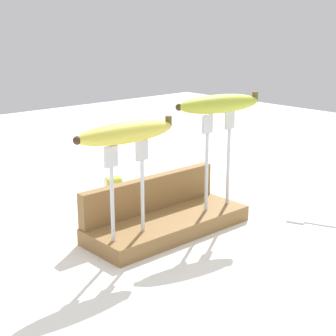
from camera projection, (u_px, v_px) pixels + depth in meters
name	position (u px, v px, depth m)	size (l,w,h in m)	color
ground_plane	(168.00, 232.00, 1.05)	(3.00, 3.00, 0.00)	silver
wooden_board	(168.00, 224.00, 1.05)	(0.34, 0.13, 0.03)	olive
board_backstop	(150.00, 194.00, 1.07)	(0.33, 0.02, 0.07)	olive
fork_stand_left	(127.00, 181.00, 0.92)	(0.09, 0.01, 0.17)	silver
fork_stand_right	(218.00, 152.00, 1.07)	(0.09, 0.01, 0.20)	silver
banana_raised_left	(126.00, 133.00, 0.90)	(0.20, 0.05, 0.04)	#DBD147
banana_raised_right	(219.00, 104.00, 1.04)	(0.19, 0.08, 0.04)	#B2C138
fork_fallen_near	(316.00, 223.00, 1.09)	(0.08, 0.16, 0.01)	silver
banana_chunk_near	(113.00, 184.00, 1.29)	(0.05, 0.05, 0.04)	#B2C138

